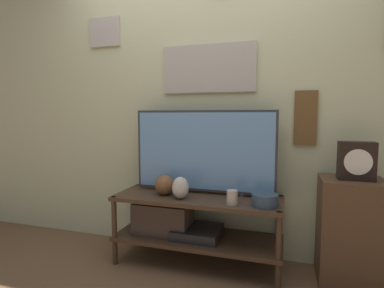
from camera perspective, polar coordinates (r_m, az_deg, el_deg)
ground_plane at (r=2.33m, az=-1.05°, el=-24.65°), size 12.00×12.00×0.00m
wall_back at (r=2.55m, az=3.03°, el=9.69°), size 6.40×0.08×2.70m
media_console at (r=2.45m, az=-1.46°, el=-14.24°), size 1.29×0.47×0.54m
television at (r=2.39m, az=2.23°, el=-1.36°), size 1.14×0.05×0.67m
vase_round_glass at (r=2.40m, az=-5.23°, el=-7.75°), size 0.16×0.16×0.16m
vase_wide_bowl at (r=2.16m, az=13.69°, el=-10.33°), size 0.18×0.18×0.09m
vase_urn_stoneware at (r=2.27m, az=-2.22°, el=-8.34°), size 0.13×0.12×0.17m
candle_jar at (r=2.16m, az=7.66°, el=-10.04°), size 0.08×0.08×0.10m
side_table at (r=2.42m, az=27.94°, el=-14.51°), size 0.41×0.36×0.74m
mantel_clock at (r=2.28m, az=28.83°, el=-2.85°), size 0.23×0.11×0.26m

